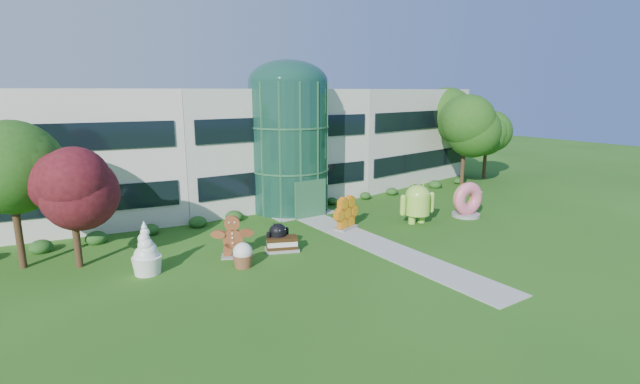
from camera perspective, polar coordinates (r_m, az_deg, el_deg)
ground at (r=27.50m, az=8.99°, el=-7.26°), size 140.00×140.00×0.00m
building at (r=41.20m, az=-8.03°, el=5.96°), size 46.00×15.00×9.30m
atrium at (r=35.90m, az=-3.84°, el=5.52°), size 6.00×6.00×9.80m
walkway at (r=28.91m, az=6.30°, el=-6.16°), size 2.40×20.00×0.04m
tree_red at (r=27.22m, az=-28.06°, el=-2.21°), size 4.00×4.00×6.00m
trees_backdrop at (r=36.85m, az=-4.60°, el=4.58°), size 52.00×8.00×8.40m
android_green at (r=33.16m, az=11.91°, el=-1.07°), size 3.17×2.44×3.23m
android_black at (r=27.37m, az=-5.22°, el=-5.21°), size 1.77×1.32×1.85m
donut at (r=35.90m, az=17.61°, el=-0.84°), size 2.69×1.55×2.65m
gingerbread at (r=26.42m, az=-10.71°, el=-5.36°), size 2.82×2.02×2.44m
ice_cream_sandwich at (r=27.22m, az=-4.71°, el=-6.39°), size 2.18×1.64×0.87m
honeycomb at (r=31.26m, az=3.24°, el=-2.75°), size 2.77×1.71×2.05m
froyo at (r=25.21m, az=-20.64°, el=-6.47°), size 2.07×2.07×2.74m
cupcake at (r=25.04m, az=-9.47°, el=-7.63°), size 1.43×1.43×1.35m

